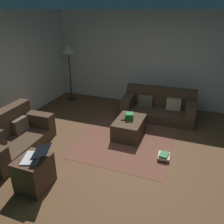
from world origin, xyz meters
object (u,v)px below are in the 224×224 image
object	(u,v)px
laptop	(35,155)
tv_remote	(124,120)
couch_left	(10,137)
couch_right	(159,107)
corner_lamp	(68,53)
gift_box	(129,116)
side_table	(34,173)
ottoman	(129,127)
book_stack	(164,156)

from	to	relation	value
laptop	tv_remote	bearing A→B (deg)	-20.63
couch_left	couch_right	xyz separation A→B (m)	(2.61, -2.46, -0.01)
laptop	corner_lamp	bearing A→B (deg)	22.47
gift_box	tv_remote	xyz separation A→B (m)	(-0.10, 0.08, -0.06)
corner_lamp	laptop	bearing A→B (deg)	-157.53
side_table	laptop	distance (m)	0.33
couch_right	gift_box	size ratio (longest dim) A/B	9.22
side_table	laptop	bearing A→B (deg)	-69.81
tv_remote	side_table	size ratio (longest dim) A/B	0.30
gift_box	ottoman	bearing A→B (deg)	-153.08
ottoman	side_table	world-z (taller)	side_table
side_table	laptop	xyz separation A→B (m)	(0.02, -0.06, 0.32)
book_stack	corner_lamp	bearing A→B (deg)	56.09
side_table	ottoman	bearing A→B (deg)	-23.44
couch_left	side_table	size ratio (longest dim) A/B	3.15
couch_left	tv_remote	world-z (taller)	couch_left
gift_box	book_stack	bearing A→B (deg)	-126.80
couch_right	tv_remote	bearing A→B (deg)	65.44
ottoman	corner_lamp	bearing A→B (deg)	56.85
couch_right	corner_lamp	xyz separation A→B (m)	(0.32, 2.78, 1.14)
couch_left	couch_right	size ratio (longest dim) A/B	0.91
couch_right	laptop	distance (m)	3.54
laptop	ottoman	bearing A→B (deg)	-22.32
couch_left	side_table	distance (m)	1.32
ottoman	gift_box	world-z (taller)	gift_box
couch_left	tv_remote	size ratio (longest dim) A/B	10.41
couch_left	tv_remote	xyz separation A→B (m)	(1.33, -1.93, 0.10)
gift_box	corner_lamp	bearing A→B (deg)	57.25
laptop	book_stack	distance (m)	2.31
ottoman	book_stack	size ratio (longest dim) A/B	2.90
gift_box	couch_right	bearing A→B (deg)	-20.90
couch_right	tv_remote	xyz separation A→B (m)	(-1.28, 0.53, 0.11)
gift_box	side_table	bearing A→B (deg)	157.30
couch_right	side_table	world-z (taller)	couch_right
ottoman	book_stack	bearing A→B (deg)	-125.89
couch_right	book_stack	world-z (taller)	couch_right
ottoman	side_table	xyz separation A→B (m)	(-2.10, 0.91, 0.07)
couch_left	corner_lamp	size ratio (longest dim) A/B	1.00
gift_box	laptop	bearing A→B (deg)	158.42
side_table	laptop	world-z (taller)	laptop
tv_remote	side_table	xyz separation A→B (m)	(-2.03, 0.81, -0.13)
couch_left	ottoman	bearing A→B (deg)	122.49
tv_remote	laptop	size ratio (longest dim) A/B	0.32
side_table	book_stack	world-z (taller)	side_table
couch_left	book_stack	distance (m)	3.01
laptop	book_stack	xyz separation A→B (m)	(1.44, -1.73, -0.53)
tv_remote	couch_left	bearing A→B (deg)	107.41
ottoman	corner_lamp	world-z (taller)	corner_lamp
couch_right	ottoman	size ratio (longest dim) A/B	2.14
laptop	book_stack	world-z (taller)	laptop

